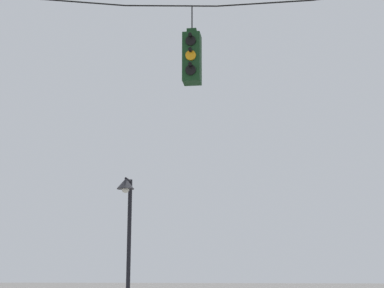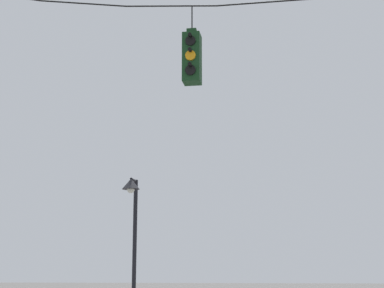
{
  "view_description": "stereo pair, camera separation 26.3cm",
  "coord_description": "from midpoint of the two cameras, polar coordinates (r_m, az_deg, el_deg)",
  "views": [
    {
      "loc": [
        0.07,
        -10.95,
        1.74
      ],
      "look_at": [
        -1.41,
        -0.3,
        4.11
      ],
      "focal_mm": 55.0,
      "sensor_mm": 36.0,
      "label": 1
    },
    {
      "loc": [
        0.33,
        -10.91,
        1.74
      ],
      "look_at": [
        -1.41,
        -0.3,
        4.11
      ],
      "focal_mm": 55.0,
      "sensor_mm": 36.0,
      "label": 2
    }
  ],
  "objects": [
    {
      "name": "traffic_light_near_left_pole",
      "position": [
        11.5,
        -0.67,
        8.38
      ],
      "size": [
        0.34,
        0.46,
        1.59
      ],
      "color": "#143819"
    },
    {
      "name": "street_lamp",
      "position": [
        17.27,
        -6.77,
        -6.67
      ],
      "size": [
        0.51,
        0.88,
        4.48
      ],
      "color": "black",
      "rests_on": "ground_plane"
    }
  ]
}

